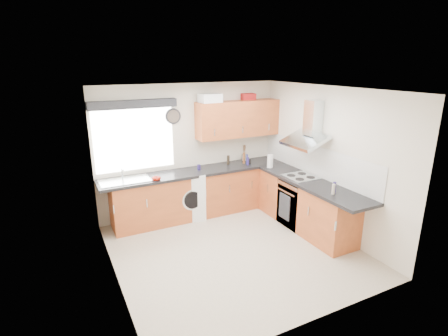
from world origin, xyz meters
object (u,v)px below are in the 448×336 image
extractor_hood (309,129)px  washing_machine (187,195)px  upper_cabinets (238,119)px  oven (299,202)px

extractor_hood → washing_machine: 2.55m
upper_cabinets → oven: bearing=-67.5°
oven → upper_cabinets: upper_cabinets is taller
oven → extractor_hood: size_ratio=1.09×
extractor_hood → oven: bearing=180.0°
washing_machine → extractor_hood: bearing=-22.2°
oven → washing_machine: bearing=144.4°
extractor_hood → upper_cabinets: upper_cabinets is taller
upper_cabinets → washing_machine: upper_cabinets is taller
extractor_hood → washing_machine: size_ratio=0.86×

